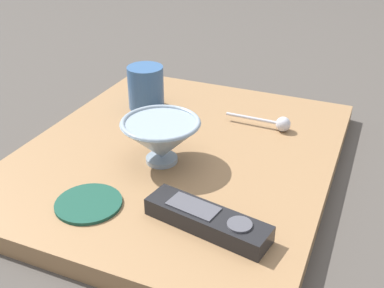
% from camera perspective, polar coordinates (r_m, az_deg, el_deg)
% --- Properties ---
extents(ground_plane, '(6.00, 6.00, 0.00)m').
position_cam_1_polar(ground_plane, '(0.85, -1.55, -2.50)').
color(ground_plane, '#47423D').
extents(table, '(0.62, 0.53, 0.03)m').
position_cam_1_polar(table, '(0.84, -1.57, -1.57)').
color(table, '#936D47').
rests_on(table, ground).
extents(cereal_bowl, '(0.13, 0.13, 0.08)m').
position_cam_1_polar(cereal_bowl, '(0.78, -3.78, 0.64)').
color(cereal_bowl, '#8C9EAD').
rests_on(cereal_bowl, table).
extents(coffee_mug, '(0.07, 0.07, 0.09)m').
position_cam_1_polar(coffee_mug, '(0.98, -5.61, 6.84)').
color(coffee_mug, '#33598C').
rests_on(coffee_mug, table).
extents(teaspoon, '(0.03, 0.13, 0.03)m').
position_cam_1_polar(teaspoon, '(0.91, 10.45, 2.49)').
color(teaspoon, silver).
rests_on(teaspoon, table).
extents(tv_remote_near, '(0.08, 0.19, 0.03)m').
position_cam_1_polar(tv_remote_near, '(0.65, 1.85, -9.16)').
color(tv_remote_near, black).
rests_on(tv_remote_near, table).
extents(drink_coaster, '(0.10, 0.10, 0.01)m').
position_cam_1_polar(drink_coaster, '(0.71, -12.42, -7.04)').
color(drink_coaster, '#194738').
rests_on(drink_coaster, table).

